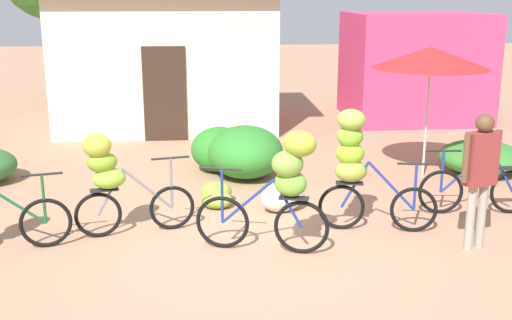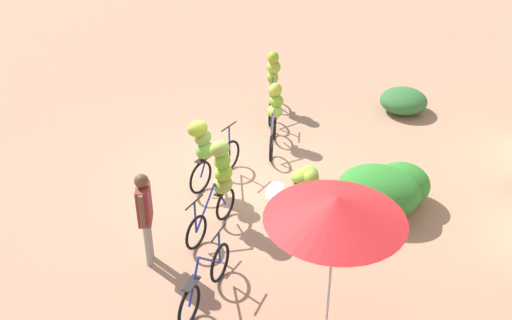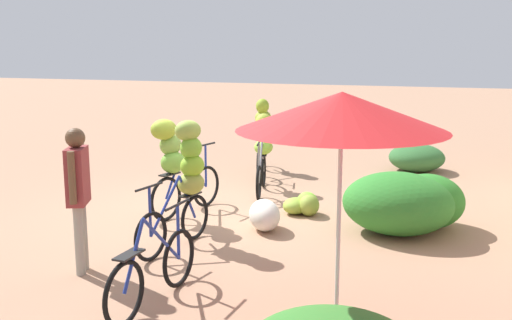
{
  "view_description": "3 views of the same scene",
  "coord_description": "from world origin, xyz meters",
  "px_view_note": "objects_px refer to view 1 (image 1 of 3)",
  "views": [
    {
      "loc": [
        -0.66,
        -7.53,
        3.12
      ],
      "look_at": [
        0.05,
        1.14,
        0.78
      ],
      "focal_mm": 44.31,
      "sensor_mm": 36.0,
      "label": 1
    },
    {
      "loc": [
        9.37,
        3.64,
        6.54
      ],
      "look_at": [
        0.56,
        0.75,
        1.0
      ],
      "focal_mm": 41.6,
      "sensor_mm": 36.0,
      "label": 2
    },
    {
      "loc": [
        8.38,
        3.6,
        2.65
      ],
      "look_at": [
        0.01,
        0.86,
        0.93
      ],
      "focal_mm": 42.2,
      "sensor_mm": 36.0,
      "label": 3
    }
  ],
  "objects_px": {
    "bicycle_rightmost": "(477,190)",
    "banana_pile_on_ground": "(216,195)",
    "bicycle_center_loaded": "(283,182)",
    "building_low": "(168,58)",
    "bicycle_by_shop": "(357,162)",
    "person_vendor": "(481,167)",
    "bicycle_near_pile": "(113,176)",
    "market_umbrella": "(431,58)",
    "produce_sack": "(283,197)",
    "shop_pink": "(414,66)"
  },
  "relations": [
    {
      "from": "bicycle_rightmost",
      "to": "banana_pile_on_ground",
      "type": "xyz_separation_m",
      "value": [
        -3.73,
        0.68,
        -0.2
      ]
    },
    {
      "from": "bicycle_near_pile",
      "to": "person_vendor",
      "type": "relative_size",
      "value": 0.9
    },
    {
      "from": "building_low",
      "to": "market_umbrella",
      "type": "distance_m",
      "value": 6.63
    },
    {
      "from": "shop_pink",
      "to": "produce_sack",
      "type": "xyz_separation_m",
      "value": [
        -4.07,
        -6.62,
        -1.08
      ]
    },
    {
      "from": "building_low",
      "to": "shop_pink",
      "type": "relative_size",
      "value": 1.68
    },
    {
      "from": "market_umbrella",
      "to": "bicycle_rightmost",
      "type": "distance_m",
      "value": 2.52
    },
    {
      "from": "produce_sack",
      "to": "bicycle_rightmost",
      "type": "bearing_deg",
      "value": -6.75
    },
    {
      "from": "building_low",
      "to": "bicycle_near_pile",
      "type": "relative_size",
      "value": 3.47
    },
    {
      "from": "building_low",
      "to": "person_vendor",
      "type": "relative_size",
      "value": 3.14
    },
    {
      "from": "building_low",
      "to": "bicycle_by_shop",
      "type": "relative_size",
      "value": 3.25
    },
    {
      "from": "bicycle_by_shop",
      "to": "bicycle_rightmost",
      "type": "relative_size",
      "value": 0.98
    },
    {
      "from": "produce_sack",
      "to": "bicycle_center_loaded",
      "type": "bearing_deg",
      "value": -97.28
    },
    {
      "from": "market_umbrella",
      "to": "bicycle_by_shop",
      "type": "distance_m",
      "value": 3.12
    },
    {
      "from": "market_umbrella",
      "to": "bicycle_rightmost",
      "type": "xyz_separation_m",
      "value": [
        0.13,
        -1.86,
        -1.69
      ]
    },
    {
      "from": "bicycle_near_pile",
      "to": "building_low",
      "type": "bearing_deg",
      "value": 87.04
    },
    {
      "from": "bicycle_center_loaded",
      "to": "bicycle_by_shop",
      "type": "bearing_deg",
      "value": 32.86
    },
    {
      "from": "produce_sack",
      "to": "bicycle_near_pile",
      "type": "bearing_deg",
      "value": -162.09
    },
    {
      "from": "bicycle_rightmost",
      "to": "person_vendor",
      "type": "relative_size",
      "value": 0.98
    },
    {
      "from": "shop_pink",
      "to": "market_umbrella",
      "type": "distance_m",
      "value": 5.34
    },
    {
      "from": "bicycle_near_pile",
      "to": "bicycle_rightmost",
      "type": "bearing_deg",
      "value": 4.74
    },
    {
      "from": "shop_pink",
      "to": "market_umbrella",
      "type": "height_order",
      "value": "shop_pink"
    },
    {
      "from": "building_low",
      "to": "bicycle_by_shop",
      "type": "height_order",
      "value": "building_low"
    },
    {
      "from": "shop_pink",
      "to": "bicycle_rightmost",
      "type": "xyz_separation_m",
      "value": [
        -1.31,
        -6.95,
        -0.94
      ]
    },
    {
      "from": "bicycle_near_pile",
      "to": "produce_sack",
      "type": "height_order",
      "value": "bicycle_near_pile"
    },
    {
      "from": "building_low",
      "to": "market_umbrella",
      "type": "xyz_separation_m",
      "value": [
        4.57,
        -4.79,
        0.45
      ]
    },
    {
      "from": "bicycle_rightmost",
      "to": "banana_pile_on_ground",
      "type": "distance_m",
      "value": 3.79
    },
    {
      "from": "bicycle_near_pile",
      "to": "bicycle_by_shop",
      "type": "bearing_deg",
      "value": -1.05
    },
    {
      "from": "bicycle_rightmost",
      "to": "person_vendor",
      "type": "distance_m",
      "value": 1.51
    },
    {
      "from": "market_umbrella",
      "to": "banana_pile_on_ground",
      "type": "relative_size",
      "value": 3.39
    },
    {
      "from": "bicycle_by_shop",
      "to": "person_vendor",
      "type": "relative_size",
      "value": 0.97
    },
    {
      "from": "bicycle_center_loaded",
      "to": "produce_sack",
      "type": "height_order",
      "value": "bicycle_center_loaded"
    },
    {
      "from": "bicycle_rightmost",
      "to": "person_vendor",
      "type": "height_order",
      "value": "person_vendor"
    },
    {
      "from": "banana_pile_on_ground",
      "to": "bicycle_by_shop",
      "type": "bearing_deg",
      "value": -32.19
    },
    {
      "from": "building_low",
      "to": "bicycle_rightmost",
      "type": "relative_size",
      "value": 3.19
    },
    {
      "from": "bicycle_near_pile",
      "to": "person_vendor",
      "type": "xyz_separation_m",
      "value": [
        4.52,
        -0.81,
        0.25
      ]
    },
    {
      "from": "bicycle_near_pile",
      "to": "produce_sack",
      "type": "xyz_separation_m",
      "value": [
        2.31,
        0.75,
        -0.59
      ]
    },
    {
      "from": "shop_pink",
      "to": "bicycle_by_shop",
      "type": "height_order",
      "value": "shop_pink"
    },
    {
      "from": "market_umbrella",
      "to": "bicycle_near_pile",
      "type": "bearing_deg",
      "value": -155.18
    },
    {
      "from": "bicycle_center_loaded",
      "to": "produce_sack",
      "type": "xyz_separation_m",
      "value": [
        0.19,
        1.49,
        -0.69
      ]
    },
    {
      "from": "building_low",
      "to": "bicycle_rightmost",
      "type": "distance_m",
      "value": 8.24
    },
    {
      "from": "market_umbrella",
      "to": "bicycle_center_loaded",
      "type": "bearing_deg",
      "value": -132.91
    },
    {
      "from": "bicycle_by_shop",
      "to": "produce_sack",
      "type": "relative_size",
      "value": 2.36
    },
    {
      "from": "bicycle_center_loaded",
      "to": "banana_pile_on_ground",
      "type": "height_order",
      "value": "bicycle_center_loaded"
    },
    {
      "from": "bicycle_center_loaded",
      "to": "bicycle_rightmost",
      "type": "height_order",
      "value": "bicycle_center_loaded"
    },
    {
      "from": "market_umbrella",
      "to": "banana_pile_on_ground",
      "type": "bearing_deg",
      "value": -161.89
    },
    {
      "from": "building_low",
      "to": "banana_pile_on_ground",
      "type": "bearing_deg",
      "value": -80.76
    },
    {
      "from": "market_umbrella",
      "to": "bicycle_center_loaded",
      "type": "distance_m",
      "value": 4.29
    },
    {
      "from": "building_low",
      "to": "bicycle_center_loaded",
      "type": "xyz_separation_m",
      "value": [
        1.75,
        -7.82,
        -0.69
      ]
    },
    {
      "from": "bicycle_center_loaded",
      "to": "bicycle_rightmost",
      "type": "relative_size",
      "value": 0.96
    },
    {
      "from": "building_low",
      "to": "shop_pink",
      "type": "distance_m",
      "value": 6.02
    }
  ]
}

